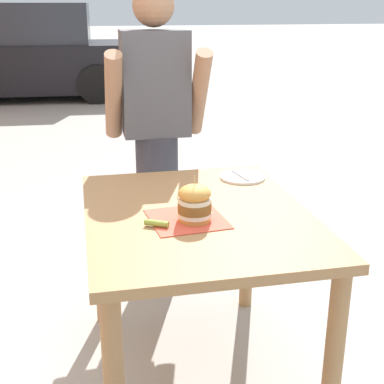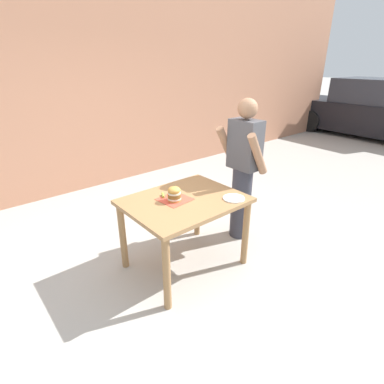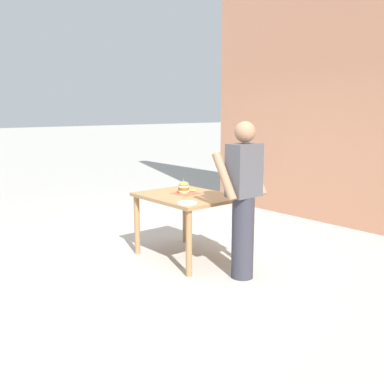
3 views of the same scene
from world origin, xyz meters
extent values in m
plane|color=#ADAAA3|center=(0.00, 0.00, 0.00)|extent=(80.00, 80.00, 0.00)
cube|color=#9E7247|center=(0.00, 0.00, 0.77)|extent=(0.90, 1.15, 0.04)
cylinder|color=#9E7247|center=(-0.39, -0.51, 0.37)|extent=(0.07, 0.07, 0.75)
cylinder|color=#9E7247|center=(0.39, -0.51, 0.37)|extent=(0.07, 0.07, 0.75)
cylinder|color=#9E7247|center=(-0.39, 0.51, 0.37)|extent=(0.07, 0.07, 0.75)
cylinder|color=#9E7247|center=(0.39, 0.51, 0.37)|extent=(0.07, 0.07, 0.75)
cube|color=#D64C38|center=(-0.06, -0.08, 0.79)|extent=(0.31, 0.31, 0.00)
cylinder|color=gold|center=(-0.03, -0.10, 0.80)|extent=(0.13, 0.13, 0.02)
cylinder|color=silver|center=(-0.03, -0.10, 0.82)|extent=(0.14, 0.14, 0.02)
cylinder|color=brown|center=(-0.03, -0.10, 0.85)|extent=(0.13, 0.13, 0.04)
cylinder|color=silver|center=(-0.03, -0.10, 0.87)|extent=(0.13, 0.13, 0.02)
ellipsoid|color=gold|center=(-0.03, -0.10, 0.90)|extent=(0.13, 0.13, 0.07)
cylinder|color=#D1B77F|center=(-0.03, -0.10, 0.95)|extent=(0.00, 0.00, 0.05)
cylinder|color=#8EA83D|center=(-0.19, -0.13, 0.80)|extent=(0.09, 0.07, 0.02)
cylinder|color=white|center=(0.31, 0.38, 0.79)|extent=(0.22, 0.22, 0.01)
cylinder|color=silver|center=(0.30, 0.38, 0.80)|extent=(0.04, 0.17, 0.01)
cylinder|color=silver|center=(0.33, 0.38, 0.80)|extent=(0.03, 0.17, 0.01)
cylinder|color=#33333D|center=(-0.03, 0.91, 0.45)|extent=(0.24, 0.24, 0.90)
cube|color=#4C4C51|center=(-0.03, 0.91, 1.18)|extent=(0.36, 0.22, 0.56)
sphere|color=#9E7051|center=(-0.03, 0.91, 1.58)|extent=(0.22, 0.22, 0.22)
cylinder|color=#9E7051|center=(-0.26, 0.85, 1.13)|extent=(0.09, 0.34, 0.50)
cylinder|color=#9E7051|center=(0.20, 0.85, 1.13)|extent=(0.09, 0.34, 0.50)
camera|label=1|loc=(-0.44, -1.98, 1.59)|focal=50.00mm
camera|label=2|loc=(2.11, -1.68, 2.05)|focal=28.00mm
camera|label=3|loc=(3.38, 4.13, 1.82)|focal=42.00mm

